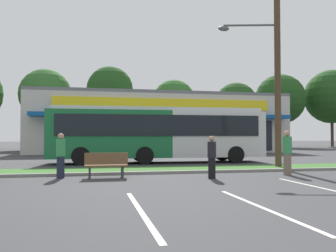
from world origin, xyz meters
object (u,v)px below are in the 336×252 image
object	(u,v)px
city_bus	(158,133)
pedestrian_near_bench	(212,157)
car_0	(198,146)
utility_pole	(274,62)
pedestrian_mid	(61,156)
pedestrian_by_pole	(287,153)
bus_stop_bench	(106,164)

from	to	relation	value
city_bus	pedestrian_near_bench	world-z (taller)	city_bus
city_bus	car_0	size ratio (longest dim) A/B	2.92
utility_pole	pedestrian_near_bench	size ratio (longest dim) A/B	6.17
pedestrian_near_bench	pedestrian_mid	world-z (taller)	pedestrian_mid
utility_pole	city_bus	distance (m)	7.82
car_0	pedestrian_mid	distance (m)	16.93
car_0	pedestrian_mid	xyz separation A→B (m)	(-9.59, -13.95, 0.05)
city_bus	pedestrian_by_pole	distance (m)	8.76
utility_pole	pedestrian_by_pole	bearing A→B (deg)	-109.28
city_bus	bus_stop_bench	xyz separation A→B (m)	(-3.34, -7.30, -1.26)
car_0	pedestrian_near_bench	size ratio (longest dim) A/B	2.76
car_0	pedestrian_near_bench	bearing A→B (deg)	-105.09
city_bus	pedestrian_near_bench	distance (m)	8.41
bus_stop_bench	car_0	size ratio (longest dim) A/B	0.37
pedestrian_near_bench	bus_stop_bench	bearing A→B (deg)	101.07
city_bus	car_0	distance (m)	8.34
pedestrian_by_pole	car_0	bearing A→B (deg)	161.47
pedestrian_near_bench	pedestrian_by_pole	size ratio (longest dim) A/B	0.88
car_0	pedestrian_by_pole	bearing A→B (deg)	-92.83
pedestrian_mid	pedestrian_near_bench	bearing A→B (deg)	-127.05
bus_stop_bench	utility_pole	bearing A→B (deg)	-165.13
pedestrian_mid	car_0	bearing A→B (deg)	-58.38
pedestrian_near_bench	pedestrian_by_pole	bearing A→B (deg)	-54.94
utility_pole	bus_stop_bench	bearing A→B (deg)	-165.13
car_0	pedestrian_near_bench	distance (m)	15.78
utility_pole	pedestrian_near_bench	world-z (taller)	utility_pole
pedestrian_by_pole	pedestrian_mid	world-z (taller)	pedestrian_by_pole
city_bus	pedestrian_near_bench	bearing A→B (deg)	-85.56
bus_stop_bench	car_0	distance (m)	16.25
city_bus	pedestrian_by_pole	size ratio (longest dim) A/B	7.09
car_0	pedestrian_mid	bearing A→B (deg)	-124.50
city_bus	utility_pole	bearing A→B (deg)	-45.81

